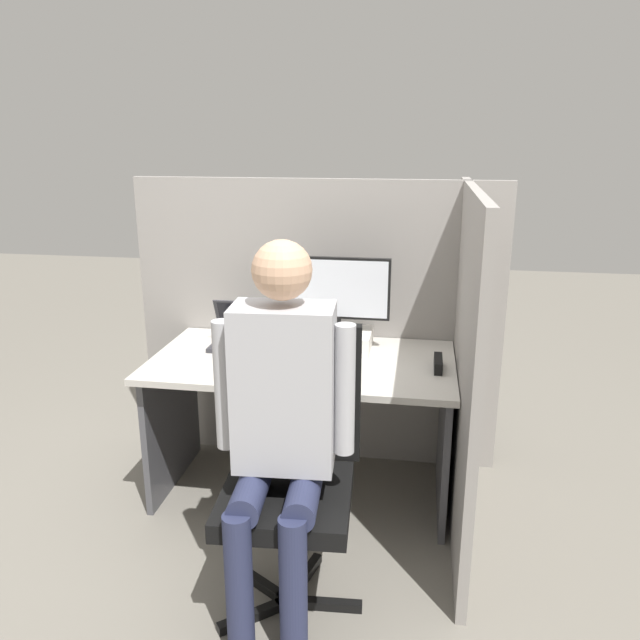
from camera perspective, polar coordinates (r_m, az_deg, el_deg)
name	(u,v)px	position (r m, az deg, el deg)	size (l,w,h in m)	color
ground_plane	(287,537)	(2.92, -2.99, -19.22)	(12.00, 12.00, 0.00)	slate
cubicle_panel_back	(317,324)	(3.28, -0.29, -0.37)	(1.91, 0.04, 1.50)	gray
cubicle_panel_right	(463,364)	(2.79, 12.97, -3.91)	(0.04, 1.41, 1.50)	gray
desk	(303,393)	(2.98, -1.59, -6.67)	(1.41, 0.76, 0.70)	beige
paper_box	(337,339)	(3.04, 1.58, -1.79)	(0.33, 0.25, 0.09)	white
monitor	(338,293)	(2.98, 1.63, 2.47)	(0.50, 0.20, 0.36)	black
laptop	(244,337)	(3.10, -7.00, -1.56)	(0.30, 0.23, 0.23)	#2D2D33
mouse	(288,359)	(2.86, -2.91, -3.61)	(0.08, 0.05, 0.04)	silver
stapler	(438,364)	(2.83, 10.75, -3.93)	(0.04, 0.17, 0.05)	black
carrot_toy	(335,372)	(2.70, 1.43, -4.74)	(0.04, 0.16, 0.04)	orange
office_chair	(293,465)	(2.36, -2.45, -13.06)	(0.53, 0.57, 1.04)	black
person	(281,414)	(2.11, -3.62, -8.59)	(0.48, 0.41, 1.39)	#282D4C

